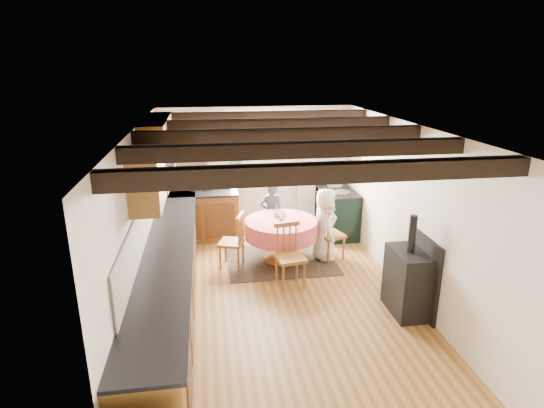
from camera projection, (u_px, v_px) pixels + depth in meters
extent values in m
cube|color=#A87230|center=(281.00, 299.00, 6.20)|extent=(3.60, 5.50, 0.00)
cube|color=white|center=(282.00, 128.00, 5.46)|extent=(3.60, 5.50, 0.00)
cube|color=silver|center=(257.00, 171.00, 8.41)|extent=(3.60, 0.00, 2.40)
cube|color=silver|center=(345.00, 344.00, 3.24)|extent=(3.60, 0.00, 2.40)
cube|color=silver|center=(141.00, 226.00, 5.57)|extent=(0.00, 5.50, 2.40)
cube|color=silver|center=(410.00, 212.00, 6.09)|extent=(0.00, 5.50, 2.40)
cube|color=black|center=(324.00, 173.00, 3.60)|extent=(3.60, 0.16, 0.16)
cube|color=black|center=(298.00, 150.00, 4.55)|extent=(3.60, 0.16, 0.16)
cube|color=black|center=(282.00, 135.00, 5.49)|extent=(3.60, 0.16, 0.16)
cube|color=black|center=(270.00, 124.00, 6.43)|extent=(3.60, 0.16, 0.16)
cube|color=black|center=(261.00, 116.00, 7.37)|extent=(3.60, 0.16, 0.16)
cube|color=beige|center=(145.00, 218.00, 5.85)|extent=(0.02, 4.50, 0.55)
cube|color=beige|center=(204.00, 173.00, 8.25)|extent=(1.40, 0.02, 0.55)
cube|color=brown|center=(169.00, 279.00, 5.84)|extent=(0.60, 5.30, 0.88)
cube|color=brown|center=(203.00, 216.00, 8.21)|extent=(1.30, 0.60, 0.88)
cube|color=black|center=(168.00, 246.00, 5.71)|extent=(0.64, 5.30, 0.04)
cube|color=black|center=(202.00, 193.00, 8.05)|extent=(1.30, 0.64, 0.04)
cube|color=brown|center=(158.00, 149.00, 6.49)|extent=(0.34, 1.80, 0.90)
cube|color=brown|center=(147.00, 178.00, 5.10)|extent=(0.34, 0.90, 0.70)
cube|color=white|center=(262.00, 150.00, 8.29)|extent=(1.34, 0.03, 1.54)
cube|color=white|center=(262.00, 150.00, 8.30)|extent=(1.20, 0.01, 1.40)
cube|color=silver|center=(217.00, 178.00, 8.24)|extent=(0.35, 0.10, 2.10)
cube|color=silver|center=(306.00, 175.00, 8.49)|extent=(0.35, 0.10, 2.10)
cylinder|color=black|center=(262.00, 118.00, 8.03)|extent=(2.00, 0.03, 0.03)
cube|color=gold|center=(355.00, 146.00, 8.09)|extent=(0.04, 0.50, 0.60)
cylinder|color=silver|center=(311.00, 143.00, 8.38)|extent=(0.30, 0.02, 0.30)
cube|color=black|center=(281.00, 260.00, 7.40)|extent=(1.78, 1.38, 0.01)
imported|color=#323E42|center=(271.00, 213.00, 7.95)|extent=(0.42, 0.28, 1.15)
imported|color=white|center=(325.00, 224.00, 7.31)|extent=(0.40, 0.60, 1.22)
imported|color=silver|center=(280.00, 214.00, 7.41)|extent=(0.24, 0.24, 0.05)
imported|color=silver|center=(279.00, 214.00, 7.39)|extent=(0.29, 0.29, 0.07)
imported|color=silver|center=(281.00, 218.00, 7.17)|extent=(0.11, 0.11, 0.09)
cylinder|color=#262628|center=(193.00, 184.00, 8.06)|extent=(0.14, 0.14, 0.25)
cylinder|color=#262628|center=(208.00, 184.00, 8.14)|extent=(0.18, 0.18, 0.20)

